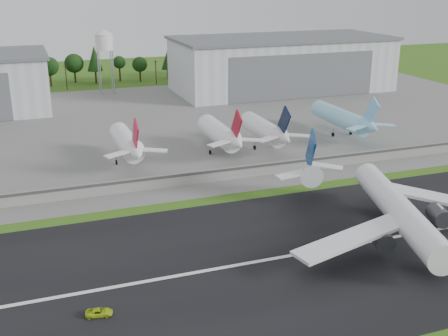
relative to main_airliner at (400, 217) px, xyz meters
name	(u,v)px	position (x,y,z in m)	size (l,w,h in m)	color
ground	(297,284)	(-28.42, -9.58, -4.89)	(600.00, 600.00, 0.00)	#356016
runway	(273,259)	(-28.42, 0.42, -4.84)	(320.00, 60.00, 0.10)	black
runway_centerline	(273,259)	(-28.42, 0.42, -4.78)	(220.00, 1.00, 0.02)	white
apron	(149,125)	(-28.42, 110.42, -4.84)	(320.00, 150.00, 0.10)	slate
blast_fence	(202,177)	(-28.42, 45.40, -3.09)	(240.00, 0.61, 3.50)	gray
hangar_east	(281,64)	(46.58, 155.34, 7.73)	(102.00, 47.00, 25.20)	silver
water_tower	(104,40)	(-33.42, 175.42, 19.66)	(8.40, 8.40, 29.40)	#99999E
utility_poles	(113,87)	(-28.42, 190.42, -4.89)	(230.00, 3.00, 12.00)	black
treeline	(108,82)	(-28.42, 205.42, -4.89)	(320.00, 16.00, 22.00)	black
main_airliner	(400,217)	(0.00, 0.00, 0.00)	(54.89, 58.15, 18.17)	white
ground_vehicle	(99,312)	(-63.03, -7.55, -4.19)	(2.01, 4.37, 1.21)	#ADCD18
parked_jet_red_a	(128,144)	(-43.84, 67.00, 1.46)	(7.36, 31.29, 16.87)	white
parked_jet_red_b	(222,135)	(-15.04, 67.01, 1.52)	(7.36, 31.29, 16.94)	white
parked_jet_navy	(267,131)	(-0.19, 67.00, 1.45)	(7.36, 31.29, 16.86)	white
parked_jet_skyblue	(345,119)	(30.97, 72.01, 1.40)	(7.36, 37.29, 16.86)	#8AD2EF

